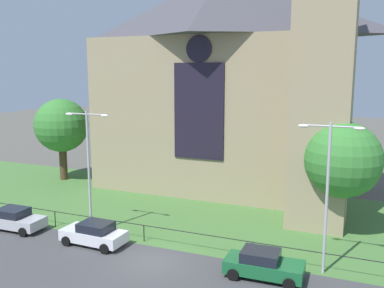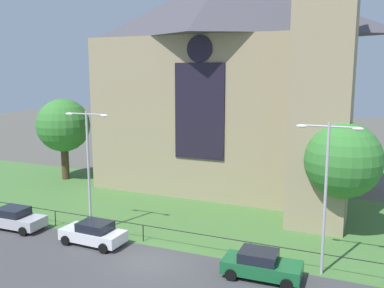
{
  "view_description": "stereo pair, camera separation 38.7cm",
  "coord_description": "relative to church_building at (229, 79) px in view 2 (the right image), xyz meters",
  "views": [
    {
      "loc": [
        11.21,
        -20.77,
        11.01
      ],
      "look_at": [
        -0.74,
        8.0,
        5.69
      ],
      "focal_mm": 39.96,
      "sensor_mm": 36.0,
      "label": 1
    },
    {
      "loc": [
        11.57,
        -20.62,
        11.01
      ],
      "look_at": [
        -0.74,
        8.0,
        5.69
      ],
      "focal_mm": 39.96,
      "sensor_mm": 36.0,
      "label": 2
    }
  ],
  "objects": [
    {
      "name": "ground",
      "position": [
        1.09,
        -7.58,
        -10.27
      ],
      "size": [
        160.0,
        160.0,
        0.0
      ],
      "primitive_type": "plane",
      "color": "#56544C"
    },
    {
      "name": "parked_car_silver",
      "position": [
        -10.23,
        -16.65,
        -9.53
      ],
      "size": [
        4.25,
        2.11,
        1.51
      ],
      "rotation": [
        0.0,
        0.0,
        0.03
      ],
      "color": "#B7B7BC",
      "rests_on": "ground"
    },
    {
      "name": "road_asphalt",
      "position": [
        1.09,
        -19.58,
        -10.27
      ],
      "size": [
        120.0,
        8.0,
        0.01
      ],
      "primitive_type": "cube",
      "color": "#424244",
      "rests_on": "ground"
    },
    {
      "name": "tree_left_far",
      "position": [
        -16.35,
        -3.85,
        -4.72
      ],
      "size": [
        5.37,
        5.37,
        8.29
      ],
      "color": "#4C3823",
      "rests_on": "ground"
    },
    {
      "name": "church_building",
      "position": [
        0.0,
        0.0,
        0.0
      ],
      "size": [
        23.2,
        16.2,
        26.0
      ],
      "color": "tan",
      "rests_on": "ground"
    },
    {
      "name": "streetlamp_near",
      "position": [
        -4.85,
        -15.18,
        -4.93
      ],
      "size": [
        3.37,
        0.26,
        8.43
      ],
      "color": "#B2B2B7",
      "rests_on": "ground"
    },
    {
      "name": "tree_right_near",
      "position": [
        10.92,
        -8.86,
        -5.1
      ],
      "size": [
        5.09,
        5.09,
        7.75
      ],
      "color": "#4C3823",
      "rests_on": "ground"
    },
    {
      "name": "streetlamp_far",
      "position": [
        10.52,
        -15.18,
        -4.96
      ],
      "size": [
        3.37,
        0.26,
        8.38
      ],
      "color": "#B2B2B7",
      "rests_on": "ground"
    },
    {
      "name": "iron_railing",
      "position": [
        -0.77,
        -15.08,
        -9.31
      ],
      "size": [
        29.06,
        0.07,
        1.13
      ],
      "color": "black",
      "rests_on": "ground"
    },
    {
      "name": "parked_car_white",
      "position": [
        -3.46,
        -16.77,
        -9.53
      ],
      "size": [
        4.25,
        2.12,
        1.51
      ],
      "rotation": [
        0.0,
        0.0,
        3.11
      ],
      "color": "silver",
      "rests_on": "ground"
    },
    {
      "name": "grass_verge",
      "position": [
        1.09,
        -9.58,
        -10.27
      ],
      "size": [
        120.0,
        20.0,
        0.01
      ],
      "primitive_type": "cube",
      "color": "#477538",
      "rests_on": "ground"
    },
    {
      "name": "parked_car_green",
      "position": [
        7.57,
        -16.97,
        -9.53
      ],
      "size": [
        4.25,
        2.13,
        1.51
      ],
      "rotation": [
        0.0,
        0.0,
        0.03
      ],
      "color": "#196033",
      "rests_on": "ground"
    }
  ]
}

